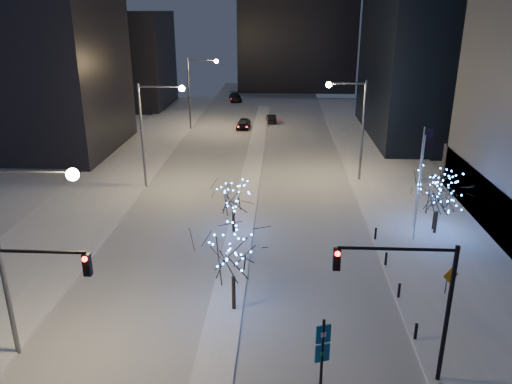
# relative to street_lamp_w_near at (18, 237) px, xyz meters

# --- Properties ---
(road) EXTENTS (20.00, 130.00, 0.02)m
(road) POSITION_rel_street_lamp_w_near_xyz_m (8.94, 33.00, -6.49)
(road) COLOR silver
(road) RESTS_ON ground
(median) EXTENTS (2.00, 80.00, 0.15)m
(median) POSITION_rel_street_lamp_w_near_xyz_m (8.94, 28.00, -6.42)
(median) COLOR white
(median) RESTS_ON ground
(east_sidewalk) EXTENTS (10.00, 90.00, 0.15)m
(east_sidewalk) POSITION_rel_street_lamp_w_near_xyz_m (23.94, 18.00, -6.42)
(east_sidewalk) COLOR white
(east_sidewalk) RESTS_ON ground
(west_sidewalk) EXTENTS (8.00, 90.00, 0.15)m
(west_sidewalk) POSITION_rel_street_lamp_w_near_xyz_m (-5.06, 18.00, -6.42)
(west_sidewalk) COLOR white
(west_sidewalk) RESTS_ON ground
(filler_west_near) EXTENTS (22.00, 18.00, 24.00)m
(filler_west_near) POSITION_rel_street_lamp_w_near_xyz_m (-19.06, 38.00, 5.50)
(filler_west_near) COLOR black
(filler_west_near) RESTS_ON ground
(filler_west_far) EXTENTS (18.00, 16.00, 16.00)m
(filler_west_far) POSITION_rel_street_lamp_w_near_xyz_m (-17.06, 68.00, 1.50)
(filler_west_far) COLOR black
(filler_west_far) RESTS_ON ground
(street_lamp_w_near) EXTENTS (4.40, 0.56, 10.00)m
(street_lamp_w_near) POSITION_rel_street_lamp_w_near_xyz_m (0.00, 0.00, 0.00)
(street_lamp_w_near) COLOR #595E66
(street_lamp_w_near) RESTS_ON ground
(street_lamp_w_mid) EXTENTS (4.40, 0.56, 10.00)m
(street_lamp_w_mid) POSITION_rel_street_lamp_w_near_xyz_m (0.00, 25.00, 0.00)
(street_lamp_w_mid) COLOR #595E66
(street_lamp_w_mid) RESTS_ON ground
(street_lamp_w_far) EXTENTS (4.40, 0.56, 10.00)m
(street_lamp_w_far) POSITION_rel_street_lamp_w_near_xyz_m (0.00, 50.00, 0.00)
(street_lamp_w_far) COLOR #595E66
(street_lamp_w_far) RESTS_ON ground
(street_lamp_east) EXTENTS (3.90, 0.56, 10.00)m
(street_lamp_east) POSITION_rel_street_lamp_w_near_xyz_m (19.02, 28.00, -0.05)
(street_lamp_east) COLOR #595E66
(street_lamp_east) RESTS_ON ground
(traffic_signal_west) EXTENTS (5.26, 0.43, 7.00)m
(traffic_signal_west) POSITION_rel_street_lamp_w_near_xyz_m (0.50, -2.00, -1.74)
(traffic_signal_west) COLOR black
(traffic_signal_west) RESTS_ON ground
(traffic_signal_east) EXTENTS (5.26, 0.43, 7.00)m
(traffic_signal_east) POSITION_rel_street_lamp_w_near_xyz_m (17.88, -1.00, -1.74)
(traffic_signal_east) COLOR black
(traffic_signal_east) RESTS_ON ground
(flagpoles) EXTENTS (1.35, 2.60, 8.00)m
(flagpoles) POSITION_rel_street_lamp_w_near_xyz_m (22.30, 15.25, -1.70)
(flagpoles) COLOR silver
(flagpoles) RESTS_ON east_sidewalk
(bollards) EXTENTS (0.16, 12.16, 0.90)m
(bollards) POSITION_rel_street_lamp_w_near_xyz_m (19.14, 8.00, -5.90)
(bollards) COLOR black
(bollards) RESTS_ON east_sidewalk
(car_near) EXTENTS (2.00, 4.39, 1.46)m
(car_near) POSITION_rel_street_lamp_w_near_xyz_m (6.54, 50.72, -5.77)
(car_near) COLOR black
(car_near) RESTS_ON ground
(car_mid) EXTENTS (1.77, 3.95, 1.26)m
(car_mid) POSITION_rel_street_lamp_w_near_xyz_m (10.44, 54.97, -5.87)
(car_mid) COLOR black
(car_mid) RESTS_ON ground
(car_far) EXTENTS (2.98, 5.53, 1.52)m
(car_far) POSITION_rel_street_lamp_w_near_xyz_m (3.30, 73.50, -5.74)
(car_far) COLOR black
(car_far) RESTS_ON ground
(holiday_tree_median_near) EXTENTS (4.51, 4.51, 5.32)m
(holiday_tree_median_near) POSITION_rel_street_lamp_w_near_xyz_m (9.44, 4.32, -2.82)
(holiday_tree_median_near) COLOR black
(holiday_tree_median_near) RESTS_ON median
(holiday_tree_median_far) EXTENTS (3.50, 3.50, 4.10)m
(holiday_tree_median_far) POSITION_rel_street_lamp_w_near_xyz_m (8.44, 14.86, -3.62)
(holiday_tree_median_far) COLOR black
(holiday_tree_median_far) RESTS_ON median
(holiday_tree_plaza_near) EXTENTS (3.93, 3.93, 4.92)m
(holiday_tree_plaza_near) POSITION_rel_street_lamp_w_near_xyz_m (23.89, 15.40, -3.16)
(holiday_tree_plaza_near) COLOR black
(holiday_tree_plaza_near) RESTS_ON east_sidewalk
(holiday_tree_plaza_far) EXTENTS (5.06, 5.06, 4.59)m
(holiday_tree_plaza_far) POSITION_rel_street_lamp_w_near_xyz_m (23.98, 16.10, -3.47)
(holiday_tree_plaza_far) COLOR black
(holiday_tree_plaza_far) RESTS_ON east_sidewalk
(wayfinding_sign) EXTENTS (0.67, 0.31, 3.84)m
(wayfinding_sign) POSITION_rel_street_lamp_w_near_xyz_m (13.94, -1.97, -4.14)
(wayfinding_sign) COLOR black
(wayfinding_sign) RESTS_ON ground
(construction_sign) EXTENTS (1.02, 0.43, 1.78)m
(construction_sign) POSITION_rel_street_lamp_w_near_xyz_m (22.22, 6.54, -5.28)
(construction_sign) COLOR black
(construction_sign) RESTS_ON east_sidewalk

